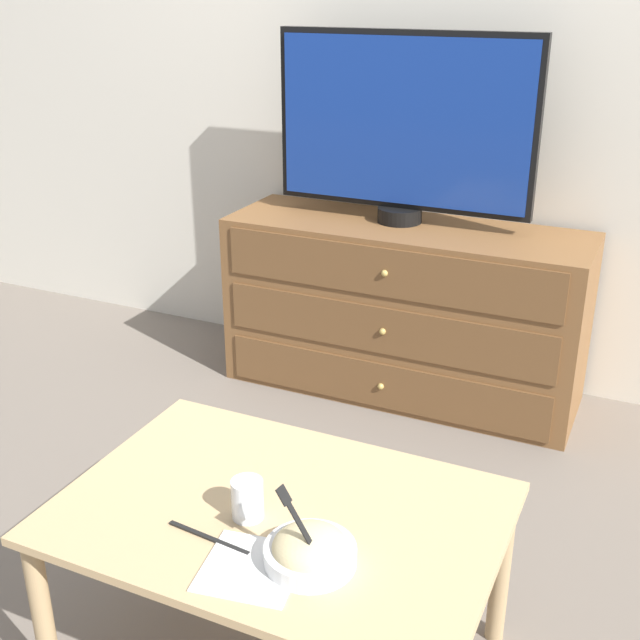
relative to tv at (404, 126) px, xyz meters
name	(u,v)px	position (x,y,z in m)	size (l,w,h in m)	color
ground_plane	(391,357)	(-0.09, 0.20, -1.00)	(12.00, 12.00, 0.00)	#70665B
wall_back	(405,31)	(-0.09, 0.22, 0.30)	(12.00, 0.05, 2.60)	silver
dresser	(403,310)	(0.04, -0.05, -0.67)	(1.32, 0.45, 0.65)	brown
tv	(404,126)	(0.00, 0.00, 0.00)	(0.94, 0.16, 0.66)	black
coffee_table	(280,530)	(0.25, -1.46, -0.62)	(0.93, 0.64, 0.43)	tan
takeout_bowl	(310,551)	(0.39, -1.58, -0.54)	(0.18, 0.18, 0.17)	silver
drink_cup	(248,501)	(0.21, -1.51, -0.53)	(0.07, 0.07, 0.09)	white
napkin	(251,568)	(0.29, -1.65, -0.57)	(0.21, 0.21, 0.00)	white
knife	(209,538)	(0.17, -1.61, -0.56)	(0.20, 0.03, 0.01)	black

